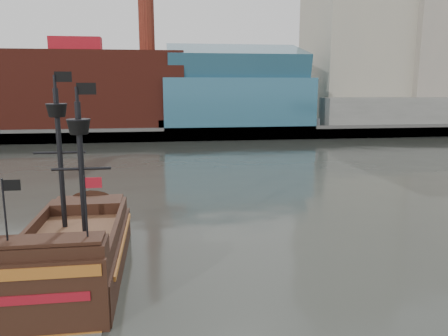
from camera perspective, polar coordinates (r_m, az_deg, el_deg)
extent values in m
plane|color=#2B2E28|center=(24.28, 5.59, -15.51)|extent=(400.00, 400.00, 0.00)
cube|color=slate|center=(113.65, -5.37, 5.92)|extent=(220.00, 60.00, 2.00)
cube|color=#4C4C49|center=(84.30, -4.41, 4.41)|extent=(220.00, 1.00, 2.60)
cube|color=maroon|center=(94.60, -18.48, 9.58)|extent=(42.00, 18.00, 15.00)
cube|color=#2C5E76|center=(92.45, 1.50, 8.56)|extent=(30.00, 16.00, 10.00)
cube|color=#A59E88|center=(111.69, 16.78, 17.78)|extent=(20.00, 22.00, 46.00)
cube|color=gray|center=(116.35, 25.88, 14.89)|extent=(18.00, 18.00, 38.00)
cube|color=#A59E88|center=(131.53, 17.78, 17.93)|extent=(24.00, 20.00, 52.00)
cube|color=slate|center=(102.27, 23.55, 6.77)|extent=(40.00, 6.00, 6.00)
cube|color=#2C5E76|center=(92.47, 1.52, 13.52)|extent=(28.00, 14.94, 8.78)
cube|color=black|center=(27.18, -18.71, -11.62)|extent=(5.30, 12.67, 2.74)
cube|color=#4F321D|center=(26.64, -18.91, -8.57)|extent=(4.77, 11.41, 0.32)
cube|color=black|center=(31.30, -17.27, -4.88)|extent=(4.49, 2.54, 1.06)
cube|color=black|center=(21.35, -21.76, -11.40)|extent=(5.02, 1.70, 1.90)
cube|color=black|center=(21.19, -22.06, -16.63)|extent=(5.17, 0.27, 4.22)
cube|color=#A85F20|center=(20.35, -22.50, -12.58)|extent=(4.75, 0.09, 0.53)
cube|color=maroon|center=(20.83, -22.26, -15.52)|extent=(3.69, 0.09, 0.42)
cylinder|color=black|center=(27.28, -20.60, 1.05)|extent=(0.30, 0.30, 8.23)
cylinder|color=black|center=(23.63, -18.07, -1.01)|extent=(0.30, 0.30, 7.60)
cone|color=black|center=(26.98, -21.01, 7.02)|extent=(1.16, 1.16, 0.74)
cone|color=black|center=(23.26, -18.44, 5.11)|extent=(1.16, 1.16, 0.74)
cube|color=black|center=(26.84, -20.28, 11.12)|extent=(0.95, 0.03, 0.58)
cube|color=black|center=(23.09, -17.55, 9.85)|extent=(0.95, 0.03, 0.58)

